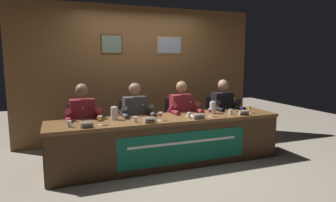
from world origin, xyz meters
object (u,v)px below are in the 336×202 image
object	(u,v)px
nameplate_center_right	(199,116)
nameplate_center_left	(150,120)
water_cup_center_right	(189,115)
microphone_center_right	(193,111)
water_cup_center_left	(135,120)
nameplate_far_right	(244,113)
chair_center_left	(133,129)
juice_glass_far_left	(100,119)
panelist_center_right	(183,112)
juice_glass_center_left	(160,115)
chair_center_right	(178,125)
nameplate_far_left	(87,125)
water_pitcher_right_side	(213,108)
water_cup_far_right	(231,112)
juice_glass_far_right	(250,108)
chair_far_right	(218,122)
water_pitcher_left_side	(114,113)
panelist_center_left	(136,115)
panelist_far_right	(225,109)
microphone_far_left	(84,118)
juice_glass_center_right	(210,111)
water_cup_far_left	(69,124)
panelist_far_left	(83,119)
conference_table	(171,133)
microphone_center_left	(145,114)
chair_far_left	(83,133)
document_stack_center_right	(194,116)
microphone_far_right	(238,108)

from	to	relation	value
nameplate_center_right	nameplate_center_left	bearing A→B (deg)	-179.63
water_cup_center_right	microphone_center_right	size ratio (longest dim) A/B	0.39
water_cup_center_left	nameplate_far_right	distance (m)	1.75
chair_center_left	nameplate_center_left	size ratio (longest dim) A/B	5.56
juice_glass_far_left	panelist_center_right	bearing A→B (deg)	20.07
juice_glass_far_left	juice_glass_center_left	xyz separation A→B (m)	(0.85, -0.03, 0.00)
chair_center_right	nameplate_center_right	bearing A→B (deg)	-91.76
nameplate_far_left	water_pitcher_right_side	xyz separation A→B (m)	(2.02, 0.32, 0.05)
water_cup_far_right	nameplate_far_right	bearing A→B (deg)	-31.50
water_cup_center_left	juice_glass_far_right	distance (m)	1.93
chair_far_right	water_pitcher_left_side	bearing A→B (deg)	-167.12
panelist_center_left	panelist_far_right	size ratio (longest dim) A/B	1.00
microphone_far_left	microphone_center_right	distance (m)	1.64
juice_glass_center_left	panelist_far_right	distance (m)	1.52
panelist_center_right	microphone_center_right	xyz separation A→B (m)	(-0.01, -0.41, 0.08)
nameplate_center_left	microphone_center_right	world-z (taller)	microphone_center_right
microphone_far_left	juice_glass_center_right	xyz separation A→B (m)	(1.86, -0.17, 0.01)
water_cup_far_left	juice_glass_center_left	distance (m)	1.25
panelist_far_left	water_pitcher_right_side	world-z (taller)	panelist_far_left
panelist_center_right	juice_glass_center_right	distance (m)	0.59
conference_table	microphone_far_left	bearing A→B (deg)	175.75
panelist_center_left	water_pitcher_right_side	bearing A→B (deg)	-14.64
chair_center_left	water_pitcher_left_side	bearing A→B (deg)	-130.29
conference_table	panelist_center_left	distance (m)	0.66
juice_glass_center_left	microphone_center_right	world-z (taller)	microphone_center_right
water_pitcher_left_side	juice_glass_far_left	bearing A→B (deg)	-132.18
water_pitcher_left_side	microphone_center_left	bearing A→B (deg)	-15.09
juice_glass_center_left	water_cup_far_right	world-z (taller)	juice_glass_center_left
water_pitcher_left_side	nameplate_center_left	bearing A→B (deg)	-42.86
water_cup_far_right	nameplate_far_left	bearing A→B (deg)	-176.96
nameplate_center_left	water_cup_center_left	world-z (taller)	water_cup_center_left
chair_far_left	microphone_center_left	world-z (taller)	microphone_center_left
juice_glass_center_left	microphone_center_left	bearing A→B (deg)	135.15
juice_glass_center_left	chair_center_right	distance (m)	1.03
panelist_far_left	microphone_center_right	size ratio (longest dim) A/B	5.72
chair_center_left	document_stack_center_right	bearing A→B (deg)	-38.45
conference_table	nameplate_center_right	xyz separation A→B (m)	(0.38, -0.18, 0.26)
nameplate_center_right	nameplate_far_right	xyz separation A→B (m)	(0.81, 0.02, 0.00)
water_cup_center_right	water_cup_far_right	world-z (taller)	same
chair_center_right	juice_glass_far_right	bearing A→B (deg)	-36.80
water_cup_far_left	juice_glass_center_right	world-z (taller)	juice_glass_center_right
water_cup_far_right	water_cup_center_left	bearing A→B (deg)	-178.97
juice_glass_center_left	microphone_far_right	world-z (taller)	microphone_far_right
chair_far_left	juice_glass_far_right	bearing A→B (deg)	-15.55
juice_glass_center_right	panelist_center_left	bearing A→B (deg)	151.93
chair_center_right	juice_glass_far_right	xyz separation A→B (m)	(0.96, -0.72, 0.36)
juice_glass_center_left	microphone_center_right	xyz separation A→B (m)	(0.59, 0.15, -0.01)
chair_far_right	chair_center_left	bearing A→B (deg)	180.00
water_cup_center_right	juice_glass_far_right	xyz separation A→B (m)	(1.09, 0.00, 0.05)
panelist_far_right	document_stack_center_right	xyz separation A→B (m)	(-0.82, -0.44, 0.01)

